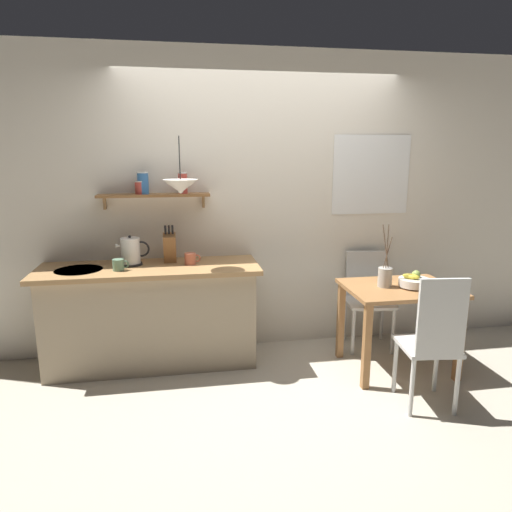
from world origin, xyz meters
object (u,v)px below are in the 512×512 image
dining_table (399,301)px  pendant_lamp (180,186)px  dining_chair_far (367,294)px  dining_chair_near (433,339)px  knife_block (170,247)px  coffee_mug_by_sink (119,265)px  fruit_bowl (414,281)px  coffee_mug_spare (190,259)px  twig_vase (385,276)px  electric_kettle (131,252)px

dining_table → pendant_lamp: pendant_lamp is taller
dining_table → dining_chair_far: size_ratio=0.99×
dining_chair_near → knife_block: (-1.81, 1.19, 0.47)m
dining_table → coffee_mug_by_sink: size_ratio=6.88×
fruit_bowl → coffee_mug_spare: coffee_mug_spare is taller
twig_vase → coffee_mug_by_sink: 2.18m
knife_block → fruit_bowl: bearing=-16.2°
fruit_bowl → twig_vase: bearing=165.0°
twig_vase → coffee_mug_by_sink: bearing=172.2°
dining_chair_far → twig_vase: (-0.08, -0.51, 0.31)m
dining_chair_far → pendant_lamp: 2.03m
fruit_bowl → electric_kettle: bearing=167.1°
dining_table → knife_block: size_ratio=2.70×
knife_block → twig_vase: bearing=-16.4°
pendant_lamp → electric_kettle: bearing=156.4°
coffee_mug_by_sink → pendant_lamp: (0.51, -0.02, 0.62)m
dining_chair_near → coffee_mug_spare: dining_chair_near is taller
dining_table → knife_block: (-1.88, 0.54, 0.42)m
dining_chair_near → electric_kettle: size_ratio=3.67×
twig_vase → pendant_lamp: pendant_lamp is taller
dining_chair_near → knife_block: bearing=146.5°
dining_table → twig_vase: 0.25m
knife_block → coffee_mug_by_sink: (-0.41, -0.22, -0.09)m
dining_table → coffee_mug_spare: coffee_mug_spare is taller
fruit_bowl → coffee_mug_by_sink: (-2.38, 0.36, 0.15)m
dining_chair_near → twig_vase: size_ratio=1.93×
fruit_bowl → coffee_mug_spare: bearing=165.5°
dining_table → dining_chair_far: (-0.05, 0.53, -0.09)m
dining_chair_near → coffee_mug_by_sink: bearing=156.2°
coffee_mug_by_sink → electric_kettle: bearing=63.5°
dining_table → electric_kettle: 2.29m
dining_table → fruit_bowl: size_ratio=3.52×
dining_chair_near → coffee_mug_by_sink: dining_chair_near is taller
dining_chair_near → fruit_bowl: 0.68m
dining_chair_far → twig_vase: size_ratio=1.72×
dining_chair_far → fruit_bowl: bearing=-75.2°
coffee_mug_by_sink → knife_block: bearing=28.5°
dining_chair_near → twig_vase: (-0.06, 0.68, 0.27)m
dining_chair_near → twig_vase: 0.73m
knife_block → dining_chair_far: bearing=-0.2°
knife_block → pendant_lamp: (0.11, -0.24, 0.54)m
electric_kettle → knife_block: (0.32, 0.05, 0.02)m
fruit_bowl → coffee_mug_by_sink: 2.41m
fruit_bowl → electric_kettle: electric_kettle is taller
knife_block → pendant_lamp: pendant_lamp is taller
twig_vase → coffee_mug_by_sink: twig_vase is taller
coffee_mug_by_sink → pendant_lamp: bearing=-1.7°
coffee_mug_spare → pendant_lamp: 0.63m
dining_chair_far → coffee_mug_by_sink: (-2.23, -0.21, 0.43)m
fruit_bowl → twig_vase: twig_vase is taller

